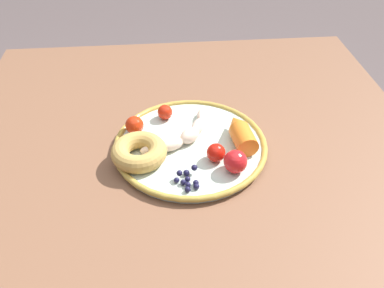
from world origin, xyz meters
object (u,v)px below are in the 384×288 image
(plate, at_px, (192,145))
(donut, at_px, (139,152))
(tomato_mid, at_px, (236,162))
(carrot_orange, at_px, (240,132))
(blueberry_pile, at_px, (188,179))
(tomato_near, at_px, (216,153))
(banana, at_px, (184,134))
(dining_table, at_px, (189,168))
(tomato_far, at_px, (165,112))
(tomato_extra, at_px, (135,124))

(plate, relative_size, donut, 2.89)
(donut, relative_size, tomato_mid, 2.43)
(carrot_orange, xyz_separation_m, tomato_mid, (-0.02, -0.09, 0.00))
(blueberry_pile, xyz_separation_m, tomato_near, (0.06, 0.06, 0.01))
(donut, height_order, tomato_mid, tomato_mid)
(blueberry_pile, bearing_deg, banana, 88.28)
(dining_table, bearing_deg, plate, -85.99)
(tomato_far, relative_size, tomato_extra, 0.85)
(tomato_mid, bearing_deg, dining_table, 119.94)
(banana, bearing_deg, tomato_extra, 160.14)
(blueberry_pile, distance_m, tomato_mid, 0.09)
(dining_table, xyz_separation_m, banana, (-0.01, -0.03, 0.12))
(tomato_extra, bearing_deg, carrot_orange, -13.40)
(tomato_extra, bearing_deg, banana, -19.86)
(donut, xyz_separation_m, blueberry_pile, (0.09, -0.07, -0.01))
(plate, xyz_separation_m, tomato_extra, (-0.11, 0.05, 0.02))
(banana, height_order, tomato_extra, tomato_extra)
(dining_table, distance_m, carrot_orange, 0.17)
(plate, height_order, tomato_extra, tomato_extra)
(plate, bearing_deg, blueberry_pile, -99.35)
(banana, distance_m, blueberry_pile, 0.12)
(dining_table, relative_size, carrot_orange, 9.01)
(carrot_orange, relative_size, tomato_extra, 2.86)
(carrot_orange, xyz_separation_m, tomato_extra, (-0.21, 0.05, -0.00))
(banana, bearing_deg, donut, -150.30)
(banana, distance_m, tomato_extra, 0.11)
(tomato_near, distance_m, tomato_extra, 0.19)
(tomato_extra, bearing_deg, donut, -83.40)
(banana, relative_size, tomato_far, 4.45)
(dining_table, height_order, tomato_far, tomato_far)
(donut, bearing_deg, tomato_near, -6.36)
(dining_table, relative_size, donut, 9.15)
(tomato_mid, bearing_deg, blueberry_pile, -165.74)
(tomato_far, bearing_deg, plate, -61.55)
(plate, relative_size, carrot_orange, 2.85)
(donut, xyz_separation_m, tomato_extra, (-0.01, 0.09, 0.00))
(tomato_mid, bearing_deg, banana, 130.71)
(tomato_far, bearing_deg, tomato_mid, -55.14)
(plate, distance_m, banana, 0.03)
(tomato_mid, distance_m, tomato_far, 0.21)
(carrot_orange, distance_m, tomato_mid, 0.09)
(carrot_orange, xyz_separation_m, tomato_far, (-0.15, 0.09, -0.01))
(dining_table, distance_m, plate, 0.12)
(dining_table, xyz_separation_m, tomato_mid, (0.08, -0.13, 0.13))
(dining_table, distance_m, banana, 0.13)
(donut, bearing_deg, tomato_mid, -15.40)
(banana, xyz_separation_m, tomato_mid, (0.09, -0.10, 0.01))
(banana, height_order, blueberry_pile, banana)
(tomato_mid, bearing_deg, carrot_orange, 73.78)
(tomato_near, relative_size, tomato_extra, 0.95)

